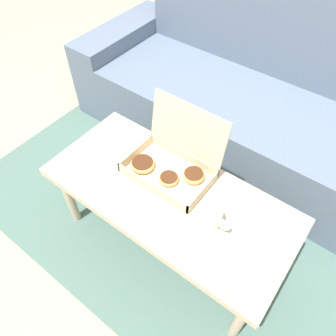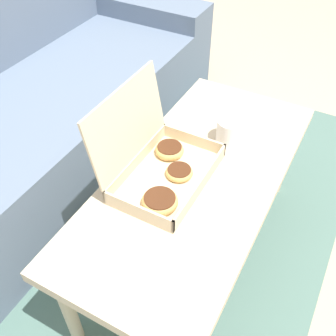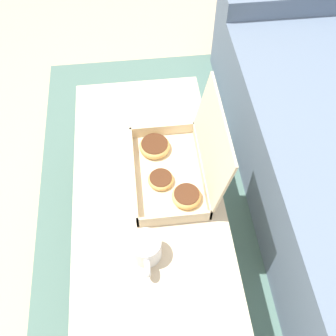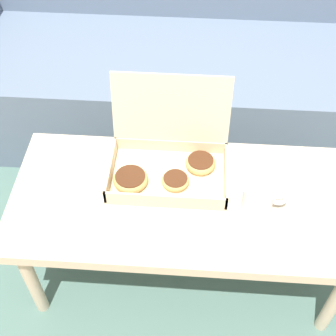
% 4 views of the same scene
% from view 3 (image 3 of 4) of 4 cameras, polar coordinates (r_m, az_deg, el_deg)
% --- Properties ---
extents(ground_plane, '(12.00, 12.00, 0.00)m').
position_cam_3_polar(ground_plane, '(1.78, 1.56, -11.01)').
color(ground_plane, tan).
extents(area_rug, '(2.51, 1.86, 0.01)m').
position_cam_3_polar(area_rug, '(1.82, 11.12, -9.79)').
color(area_rug, '#4C6B60').
rests_on(area_rug, ground_plane).
extents(coffee_table, '(1.13, 0.51, 0.46)m').
position_cam_3_polar(coffee_table, '(1.41, -2.90, -4.69)').
color(coffee_table, '#C6B293').
rests_on(coffee_table, ground_plane).
extents(pastry_box, '(0.39, 0.29, 0.30)m').
position_cam_3_polar(pastry_box, '(1.36, 1.27, 0.44)').
color(pastry_box, beige).
rests_on(pastry_box, coffee_table).
extents(coffee_mug, '(0.14, 0.10, 0.09)m').
position_cam_3_polar(coffee_mug, '(1.22, -3.22, -11.70)').
color(coffee_mug, white).
rests_on(coffee_mug, coffee_table).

